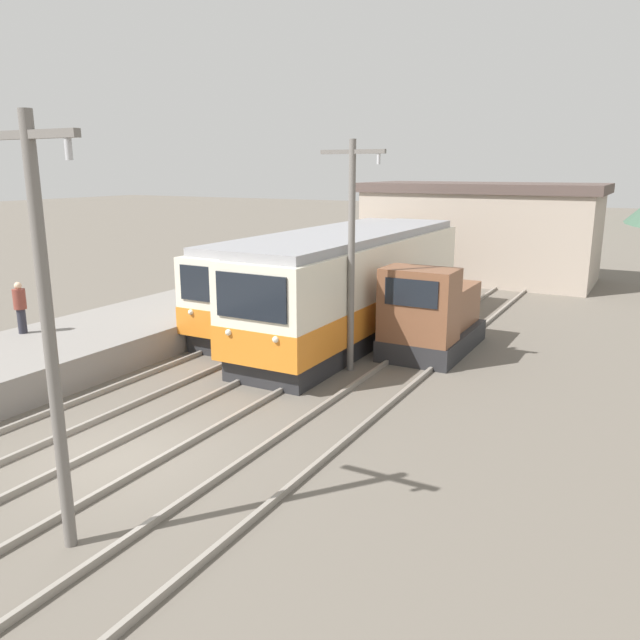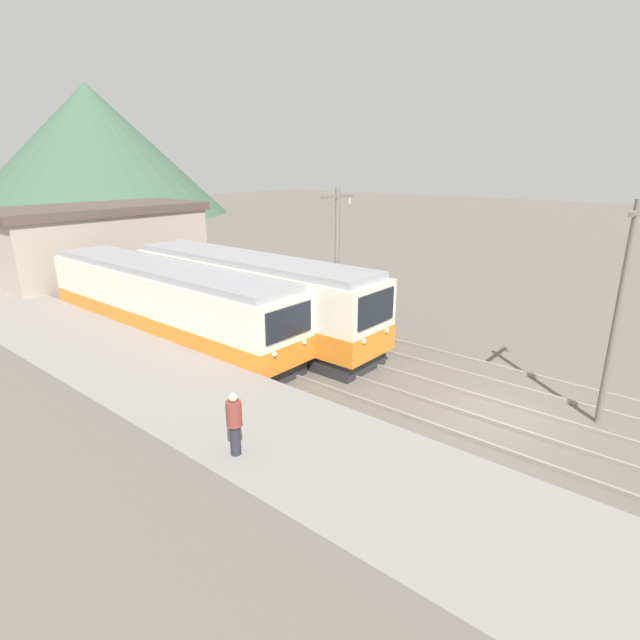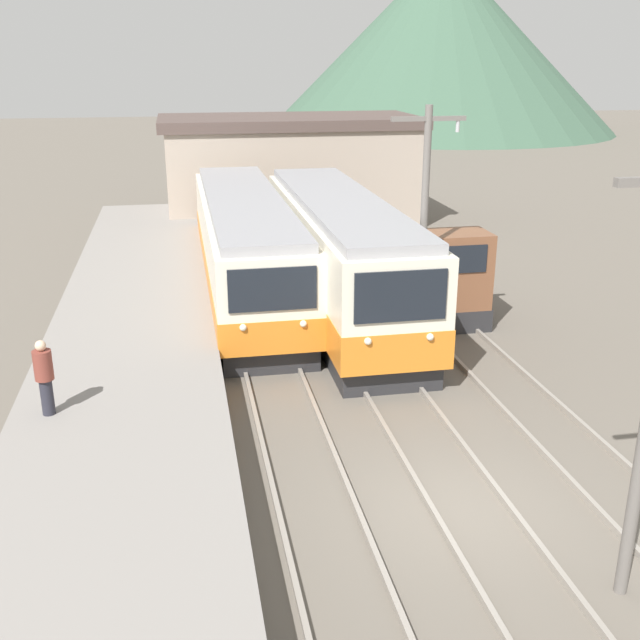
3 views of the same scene
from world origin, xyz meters
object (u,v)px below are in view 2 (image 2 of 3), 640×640
object	(u,v)px
catenary_mast_mid	(337,264)
person_on_platform	(234,422)
commuter_train_left	(166,307)
shunting_locomotive	(306,302)
commuter_train_center	(250,301)
catenary_mast_near	(619,308)

from	to	relation	value
catenary_mast_mid	person_on_platform	bearing A→B (deg)	-155.74
commuter_train_left	shunting_locomotive	world-z (taller)	commuter_train_left
commuter_train_center	shunting_locomotive	size ratio (longest dim) A/B	3.01
commuter_train_left	commuter_train_center	world-z (taller)	commuter_train_center
commuter_train_center	shunting_locomotive	xyz separation A→B (m)	(3.00, -0.76, -0.55)
shunting_locomotive	catenary_mast_near	xyz separation A→B (m)	(-1.49, -13.44, 2.51)
catenary_mast_near	person_on_platform	xyz separation A→B (m)	(-9.38, 6.15, -1.88)
shunting_locomotive	commuter_train_left	bearing A→B (deg)	151.60
catenary_mast_mid	person_on_platform	distance (m)	10.46
catenary_mast_mid	person_on_platform	size ratio (longest dim) A/B	4.17
commuter_train_left	person_on_platform	size ratio (longest dim) A/B	9.24
commuter_train_left	catenary_mast_near	size ratio (longest dim) A/B	2.22
commuter_train_left	catenary_mast_mid	size ratio (longest dim) A/B	2.22
catenary_mast_near	commuter_train_left	bearing A→B (deg)	104.57
commuter_train_center	person_on_platform	bearing A→B (deg)	-134.35
commuter_train_center	catenary_mast_mid	xyz separation A→B (m)	(1.51, -3.83, 1.96)
shunting_locomotive	catenary_mast_mid	xyz separation A→B (m)	(-1.49, -3.07, 2.51)
commuter_train_left	shunting_locomotive	distance (m)	6.61
catenary_mast_mid	commuter_train_center	bearing A→B (deg)	111.49
commuter_train_center	shunting_locomotive	distance (m)	3.14
commuter_train_left	commuter_train_center	xyz separation A→B (m)	(2.80, -2.37, 0.12)
commuter_train_center	shunting_locomotive	bearing A→B (deg)	-14.25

